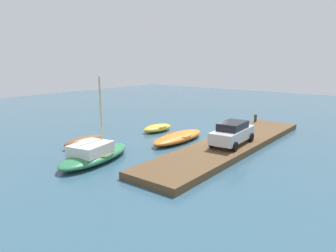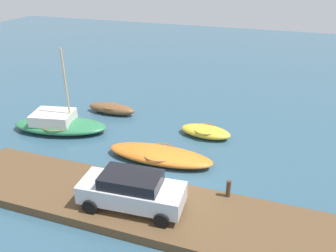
{
  "view_description": "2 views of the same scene",
  "coord_description": "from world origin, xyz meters",
  "px_view_note": "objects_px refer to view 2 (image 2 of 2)",
  "views": [
    {
      "loc": [
        -20.32,
        -12.2,
        6.32
      ],
      "look_at": [
        0.28,
        3.93,
        0.74
      ],
      "focal_mm": 33.33,
      "sensor_mm": 36.0,
      "label": 1
    },
    {
      "loc": [
        4.45,
        -12.93,
        9.93
      ],
      "look_at": [
        -1.43,
        4.21,
        0.92
      ],
      "focal_mm": 36.41,
      "sensor_mm": 36.0,
      "label": 2
    }
  ],
  "objects_px": {
    "sailboat_green": "(59,123)",
    "rowboat_yellow": "(205,131)",
    "motorboat_orange": "(160,155)",
    "rowboat_brown": "(112,108)",
    "parked_car": "(132,190)",
    "mooring_post_west": "(228,189)"
  },
  "relations": [
    {
      "from": "sailboat_green",
      "to": "parked_car",
      "type": "bearing_deg",
      "value": -48.19
    },
    {
      "from": "rowboat_brown",
      "to": "rowboat_yellow",
      "type": "height_order",
      "value": "rowboat_brown"
    },
    {
      "from": "parked_car",
      "to": "motorboat_orange",
      "type": "bearing_deg",
      "value": 91.44
    },
    {
      "from": "rowboat_yellow",
      "to": "parked_car",
      "type": "distance_m",
      "value": 8.15
    },
    {
      "from": "rowboat_brown",
      "to": "parked_car",
      "type": "height_order",
      "value": "parked_car"
    },
    {
      "from": "sailboat_green",
      "to": "rowboat_yellow",
      "type": "bearing_deg",
      "value": 2.83
    },
    {
      "from": "rowboat_yellow",
      "to": "mooring_post_west",
      "type": "height_order",
      "value": "mooring_post_west"
    },
    {
      "from": "sailboat_green",
      "to": "motorboat_orange",
      "type": "distance_m",
      "value": 7.38
    },
    {
      "from": "sailboat_green",
      "to": "rowboat_brown",
      "type": "xyz_separation_m",
      "value": [
        1.9,
        3.49,
        -0.13
      ]
    },
    {
      "from": "motorboat_orange",
      "to": "mooring_post_west",
      "type": "bearing_deg",
      "value": -31.04
    },
    {
      "from": "sailboat_green",
      "to": "motorboat_orange",
      "type": "xyz_separation_m",
      "value": [
        7.26,
        -1.27,
        -0.16
      ]
    },
    {
      "from": "motorboat_orange",
      "to": "rowboat_yellow",
      "type": "height_order",
      "value": "motorboat_orange"
    },
    {
      "from": "rowboat_brown",
      "to": "mooring_post_west",
      "type": "distance_m",
      "value": 11.89
    },
    {
      "from": "rowboat_brown",
      "to": "parked_car",
      "type": "xyz_separation_m",
      "value": [
        5.76,
        -9.2,
        0.9
      ]
    },
    {
      "from": "rowboat_yellow",
      "to": "parked_car",
      "type": "relative_size",
      "value": 0.72
    },
    {
      "from": "rowboat_brown",
      "to": "parked_car",
      "type": "distance_m",
      "value": 10.89
    },
    {
      "from": "motorboat_orange",
      "to": "rowboat_yellow",
      "type": "distance_m",
      "value": 3.94
    },
    {
      "from": "rowboat_brown",
      "to": "mooring_post_west",
      "type": "bearing_deg",
      "value": -37.41
    },
    {
      "from": "motorboat_orange",
      "to": "parked_car",
      "type": "bearing_deg",
      "value": -85.41
    },
    {
      "from": "rowboat_yellow",
      "to": "parked_car",
      "type": "xyz_separation_m",
      "value": [
        -1.29,
        -7.99,
        0.95
      ]
    },
    {
      "from": "rowboat_brown",
      "to": "rowboat_yellow",
      "type": "distance_m",
      "value": 7.15
    },
    {
      "from": "sailboat_green",
      "to": "rowboat_brown",
      "type": "bearing_deg",
      "value": 50.0
    }
  ]
}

